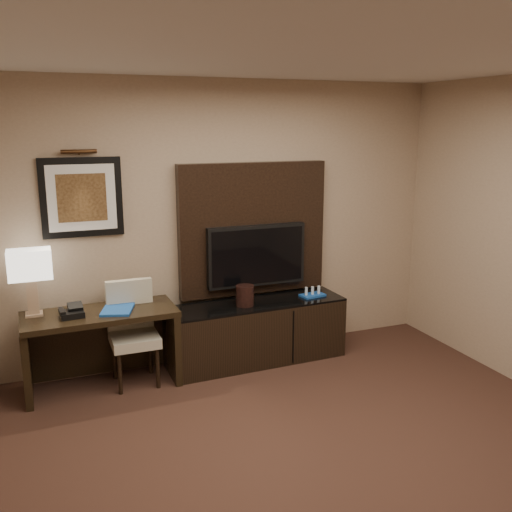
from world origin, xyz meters
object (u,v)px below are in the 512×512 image
ice_bucket (245,296)px  table_lamp (31,281)px  tv (256,255)px  minibar_tray (312,292)px  desk (102,349)px  credenza (256,332)px  desk_chair (134,338)px  desk_phone (72,311)px

ice_bucket → table_lamp: bearing=176.2°
tv → minibar_tray: tv is taller
tv → ice_bucket: tv is taller
desk → minibar_tray: 2.09m
credenza → ice_bucket: (-0.13, -0.04, 0.40)m
desk_chair → desk_phone: bearing=-179.4°
credenza → desk_chair: (-1.19, -0.07, 0.13)m
desk → table_lamp: (-0.53, 0.11, 0.65)m
desk_phone → minibar_tray: size_ratio=0.78×
table_lamp → minibar_tray: size_ratio=2.50×
desk → desk_phone: bearing=-169.7°
minibar_tray → table_lamp: bearing=177.9°
tv → credenza: bearing=-112.2°
tv → desk_chair: bearing=-168.3°
desk_phone → ice_bucket: ice_bucket is taller
desk_phone → tv: bearing=3.6°
ice_bucket → minibar_tray: size_ratio=0.80×
desk → desk_chair: size_ratio=1.52×
desk → tv: size_ratio=1.30×
tv → desk_phone: size_ratio=5.32×
ice_bucket → minibar_tray: ice_bucket is taller
desk_chair → desk_phone: size_ratio=4.56×
desk_chair → credenza: bearing=3.3°
credenza → desk_phone: size_ratio=9.28×
credenza → table_lamp: bearing=175.5°
credenza → tv: bearing=65.8°
tv → ice_bucket: (-0.21, -0.23, -0.32)m
credenza → table_lamp: size_ratio=2.89×
credenza → desk_phone: bearing=-179.4°
table_lamp → ice_bucket: bearing=-3.8°
desk_chair → minibar_tray: 1.80m
desk_phone → ice_bucket: (1.57, 0.04, -0.05)m
desk → tv: tv is taller
ice_bucket → minibar_tray: bearing=2.2°
desk → desk_phone: desk_phone is taller
tv → minibar_tray: 0.67m
desk → desk_phone: (-0.23, -0.05, 0.40)m
credenza → tv: size_ratio=1.74×
desk_chair → minibar_tray: desk_chair is taller
desk_chair → table_lamp: bearing=168.8°
tv → ice_bucket: size_ratio=5.17×
desk → minibar_tray: desk is taller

